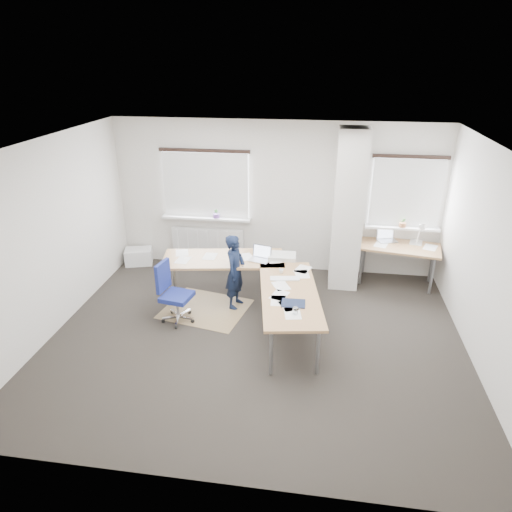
# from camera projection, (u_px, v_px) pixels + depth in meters

# --- Properties ---
(ground) EXTENTS (6.00, 6.00, 0.00)m
(ground) POSITION_uv_depth(u_px,v_px,m) (256.00, 338.00, 6.71)
(ground) COLOR black
(ground) RESTS_ON ground
(room_shell) EXTENTS (6.04, 5.04, 2.82)m
(room_shell) POSITION_uv_depth(u_px,v_px,m) (273.00, 217.00, 6.39)
(room_shell) COLOR beige
(room_shell) RESTS_ON ground
(floor_mat) EXTENTS (1.50, 1.34, 0.01)m
(floor_mat) POSITION_uv_depth(u_px,v_px,m) (206.00, 309.00, 7.49)
(floor_mat) COLOR olive
(floor_mat) RESTS_ON ground
(white_crate) EXTENTS (0.60, 0.49, 0.31)m
(white_crate) POSITION_uv_depth(u_px,v_px,m) (139.00, 256.00, 9.04)
(white_crate) COLOR white
(white_crate) RESTS_ON ground
(desk_main) EXTENTS (2.79, 2.63, 0.96)m
(desk_main) POSITION_uv_depth(u_px,v_px,m) (257.00, 276.00, 7.06)
(desk_main) COLOR #A16845
(desk_main) RESTS_ON ground
(desk_side) EXTENTS (1.50, 0.93, 1.22)m
(desk_side) POSITION_uv_depth(u_px,v_px,m) (399.00, 248.00, 8.08)
(desk_side) COLOR #A16845
(desk_side) RESTS_ON ground
(task_chair) EXTENTS (0.54, 0.53, 0.97)m
(task_chair) POSITION_uv_depth(u_px,v_px,m) (175.00, 305.00, 7.07)
(task_chair) COLOR navy
(task_chair) RESTS_ON ground
(person) EXTENTS (0.39, 0.51, 1.25)m
(person) POSITION_uv_depth(u_px,v_px,m) (235.00, 272.00, 7.34)
(person) COLOR black
(person) RESTS_ON ground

